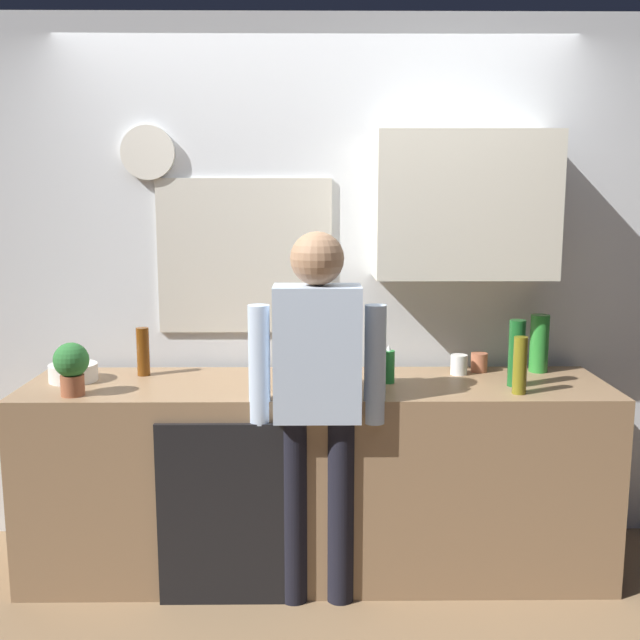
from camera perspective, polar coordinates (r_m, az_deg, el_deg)
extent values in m
plane|color=#8C6D4C|center=(3.47, -0.20, -20.59)|extent=(8.00, 8.00, 0.00)
cube|color=#937251|center=(3.55, -0.24, -11.87)|extent=(2.66, 0.64, 0.90)
cube|color=black|center=(3.28, -7.43, -14.64)|extent=(0.56, 0.02, 0.81)
cube|color=silver|center=(3.76, -0.29, 2.77)|extent=(4.26, 0.10, 2.60)
cube|color=beige|center=(3.70, -5.80, 4.88)|extent=(0.86, 0.02, 0.76)
cube|color=#8CA5C6|center=(3.71, -5.79, 4.89)|extent=(0.80, 0.02, 0.70)
cube|color=silver|center=(3.60, 10.99, 8.62)|extent=(0.84, 0.32, 0.68)
cylinder|color=silver|center=(3.75, -13.06, 12.39)|extent=(0.26, 0.03, 0.26)
cube|color=black|center=(3.25, 1.07, -5.30)|extent=(0.20, 0.20, 0.03)
cube|color=black|center=(3.27, 1.05, -2.41)|extent=(0.18, 0.08, 0.28)
cylinder|color=black|center=(3.20, 1.09, -4.23)|extent=(0.11, 0.11, 0.11)
cylinder|color=black|center=(3.18, 1.09, -0.08)|extent=(0.17, 0.17, 0.03)
cylinder|color=black|center=(3.29, 4.49, -3.80)|extent=(0.06, 0.06, 0.18)
cylinder|color=#195923|center=(3.44, 14.84, -2.48)|extent=(0.07, 0.07, 0.30)
cylinder|color=#2D8C33|center=(3.75, 16.45, -1.73)|extent=(0.09, 0.09, 0.28)
cylinder|color=brown|center=(3.63, -13.41, -2.37)|extent=(0.06, 0.06, 0.23)
cylinder|color=olive|center=(3.31, 15.08, -3.38)|extent=(0.06, 0.06, 0.25)
cylinder|color=#B26647|center=(3.70, 12.10, -3.19)|extent=(0.08, 0.08, 0.09)
cylinder|color=white|center=(3.62, 10.61, -3.38)|extent=(0.08, 0.08, 0.09)
cylinder|color=white|center=(3.62, -18.39, -3.84)|extent=(0.22, 0.22, 0.08)
cylinder|color=#9E5638|center=(3.36, -18.44, -4.76)|extent=(0.10, 0.10, 0.09)
sphere|color=#2D7233|center=(3.34, -18.54, -2.93)|extent=(0.15, 0.15, 0.15)
cylinder|color=green|center=(3.41, 5.27, -3.60)|extent=(0.06, 0.06, 0.15)
cone|color=white|center=(3.39, 5.30, -2.11)|extent=(0.02, 0.02, 0.03)
cylinder|color=black|center=(3.29, -2.01, -14.39)|extent=(0.12, 0.12, 0.82)
cylinder|color=black|center=(3.29, 1.59, -14.38)|extent=(0.12, 0.12, 0.82)
cube|color=silver|center=(3.07, -0.22, -2.54)|extent=(0.36, 0.20, 0.56)
sphere|color=#A57A59|center=(3.01, -0.22, 4.73)|extent=(0.22, 0.22, 0.22)
cylinder|color=silver|center=(3.09, -4.68, -3.45)|extent=(0.09, 0.09, 0.50)
cylinder|color=silver|center=(3.09, 4.24, -3.43)|extent=(0.09, 0.09, 0.50)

